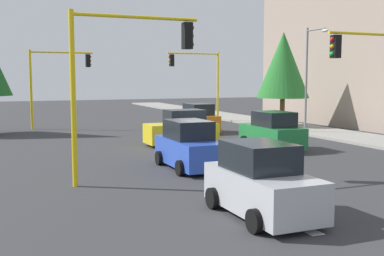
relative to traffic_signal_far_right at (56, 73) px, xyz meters
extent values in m
plane|color=#353538|center=(14.00, 5.71, -4.06)|extent=(120.00, 120.00, 0.00)
cube|color=gray|center=(9.00, 16.21, -3.99)|extent=(80.00, 4.00, 0.15)
cube|color=silver|center=(26.30, 2.71, -4.06)|extent=(2.20, 0.36, 0.01)
cone|color=silver|center=(25.00, 2.71, -4.06)|extent=(0.01, 1.10, 1.10)
cube|color=gray|center=(5.19, 24.21, 3.91)|extent=(17.37, 9.00, 15.95)
cylinder|color=yellow|center=(0.00, -1.79, -1.19)|extent=(0.18, 0.18, 5.75)
cylinder|color=yellow|center=(0.00, 0.46, 1.53)|extent=(0.12, 4.50, 0.12)
cube|color=black|center=(0.00, 2.35, 0.95)|extent=(0.36, 0.32, 0.96)
sphere|color=red|center=(0.00, 2.53, 1.25)|extent=(0.18, 0.18, 0.18)
sphere|color=yellow|center=(0.00, 2.53, 0.95)|extent=(0.18, 0.18, 0.18)
sphere|color=green|center=(0.00, 2.53, 0.65)|extent=(0.18, 0.18, 0.18)
cylinder|color=yellow|center=(20.00, -1.79, -1.08)|extent=(0.18, 0.18, 5.96)
cylinder|color=yellow|center=(20.00, 0.46, 1.75)|extent=(0.12, 4.50, 0.12)
cube|color=black|center=(20.00, 2.35, 1.17)|extent=(0.36, 0.32, 0.96)
sphere|color=red|center=(20.00, 2.53, 1.47)|extent=(0.18, 0.18, 0.18)
sphere|color=yellow|center=(20.00, 2.53, 1.17)|extent=(0.18, 0.18, 0.18)
sphere|color=green|center=(20.00, 2.53, 0.87)|extent=(0.18, 0.18, 0.18)
cylinder|color=yellow|center=(20.00, 10.96, 1.53)|extent=(0.12, 4.50, 0.12)
cube|color=black|center=(20.00, 9.07, 0.95)|extent=(0.36, 0.32, 0.96)
sphere|color=red|center=(20.00, 8.89, 1.25)|extent=(0.18, 0.18, 0.18)
sphere|color=yellow|center=(20.00, 8.89, 0.95)|extent=(0.18, 0.18, 0.18)
sphere|color=green|center=(20.00, 8.89, 0.65)|extent=(0.18, 0.18, 0.18)
cylinder|color=yellow|center=(0.00, 13.21, -1.13)|extent=(0.18, 0.18, 5.87)
cylinder|color=yellow|center=(0.00, 10.96, 1.66)|extent=(0.12, 4.50, 0.12)
cube|color=black|center=(0.00, 9.07, 1.08)|extent=(0.36, 0.32, 0.96)
sphere|color=red|center=(0.00, 8.89, 1.38)|extent=(0.18, 0.18, 0.18)
sphere|color=yellow|center=(0.00, 8.89, 1.08)|extent=(0.18, 0.18, 0.18)
sphere|color=green|center=(0.00, 8.89, 0.78)|extent=(0.18, 0.18, 0.18)
cylinder|color=slate|center=(10.00, 14.91, -0.56)|extent=(0.14, 0.14, 7.00)
cylinder|color=slate|center=(10.90, 14.91, 2.74)|extent=(1.80, 0.10, 0.10)
ellipsoid|color=silver|center=(11.80, 14.91, 2.59)|extent=(0.56, 0.28, 0.20)
cylinder|color=brown|center=(6.00, 15.71, -2.84)|extent=(0.36, 0.36, 2.44)
cone|color=#28752D|center=(6.00, 15.71, 0.62)|extent=(3.91, 3.91, 4.89)
cube|color=#B2B5BA|center=(25.50, 2.29, -3.37)|extent=(3.82, 1.69, 1.05)
cube|color=black|center=(25.31, 2.29, -2.47)|extent=(1.99, 1.49, 0.76)
cylinder|color=black|center=(26.69, 3.19, -3.76)|extent=(0.60, 0.20, 0.60)
cylinder|color=black|center=(26.69, 1.38, -3.76)|extent=(0.60, 0.20, 0.60)
cylinder|color=black|center=(24.32, 3.19, -3.76)|extent=(0.60, 0.20, 0.60)
cylinder|color=black|center=(24.32, 1.38, -3.76)|extent=(0.60, 0.20, 0.60)
cube|color=yellow|center=(12.00, 5.21, -3.37)|extent=(1.71, 3.90, 1.05)
cube|color=black|center=(12.00, 5.40, -2.47)|extent=(1.51, 2.03, 0.76)
cylinder|color=black|center=(12.92, 4.00, -3.76)|extent=(0.20, 0.60, 0.60)
cylinder|color=black|center=(11.08, 4.00, -3.76)|extent=(0.20, 0.60, 0.60)
cylinder|color=black|center=(12.92, 6.42, -3.76)|extent=(0.20, 0.60, 0.60)
cylinder|color=black|center=(11.08, 6.42, -3.76)|extent=(0.20, 0.60, 0.60)
cube|color=orange|center=(6.28, 8.63, -3.37)|extent=(4.06, 1.72, 1.05)
cube|color=black|center=(6.48, 8.63, -2.47)|extent=(2.11, 1.51, 0.76)
cylinder|color=black|center=(5.02, 7.71, -3.76)|extent=(0.60, 0.20, 0.60)
cylinder|color=black|center=(5.02, 9.55, -3.76)|extent=(0.60, 0.20, 0.60)
cylinder|color=black|center=(7.54, 7.71, -3.76)|extent=(0.60, 0.20, 0.60)
cylinder|color=black|center=(7.54, 9.55, -3.76)|extent=(0.60, 0.20, 0.60)
cube|color=blue|center=(18.48, 3.08, -3.37)|extent=(4.00, 1.73, 1.05)
cube|color=black|center=(18.28, 3.08, -2.47)|extent=(2.08, 1.52, 0.76)
cylinder|color=black|center=(19.72, 4.01, -3.76)|extent=(0.60, 0.20, 0.60)
cylinder|color=black|center=(19.72, 2.16, -3.76)|extent=(0.60, 0.20, 0.60)
cylinder|color=black|center=(17.24, 4.01, -3.76)|extent=(0.60, 0.20, 0.60)
cylinder|color=black|center=(17.24, 2.16, -3.76)|extent=(0.60, 0.20, 0.60)
cube|color=#1E7238|center=(15.06, 9.12, -3.37)|extent=(3.94, 1.79, 1.05)
cube|color=black|center=(15.25, 9.12, -2.47)|extent=(2.05, 1.57, 0.76)
cylinder|color=black|center=(13.84, 8.17, -3.76)|extent=(0.60, 0.20, 0.60)
cylinder|color=black|center=(13.84, 10.07, -3.76)|extent=(0.60, 0.20, 0.60)
cylinder|color=black|center=(16.28, 8.17, -3.76)|extent=(0.60, 0.20, 0.60)
cylinder|color=black|center=(16.28, 10.07, -3.76)|extent=(0.60, 0.20, 0.60)
camera|label=1|loc=(36.28, -4.22, -0.38)|focal=44.40mm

